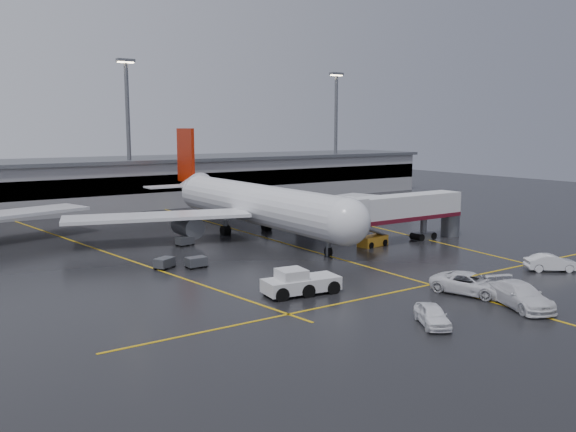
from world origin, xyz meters
TOP-DOWN VIEW (x-y plane):
  - ground at (0.00, 0.00)m, footprint 220.00×220.00m
  - apron_line_centre at (0.00, 0.00)m, footprint 0.25×90.00m
  - apron_line_stop at (0.00, -22.00)m, footprint 60.00×0.25m
  - apron_line_left at (-20.00, 10.00)m, footprint 9.99×69.35m
  - apron_line_right at (18.00, 10.00)m, footprint 7.57×69.64m
  - terminal at (0.00, 47.93)m, footprint 122.00×19.00m
  - light_mast_mid at (-5.00, 42.00)m, footprint 3.00×1.20m
  - light_mast_right at (40.00, 42.00)m, footprint 3.00×1.20m
  - main_airliner at (0.00, 9.70)m, footprint 48.80×45.60m
  - jet_bridge at (11.87, -6.00)m, footprint 19.90×3.40m
  - pushback_tractor at (-11.60, -17.90)m, footprint 6.84×3.55m
  - belt_loader at (7.87, -5.54)m, footprint 4.16×2.39m
  - service_van_a at (0.43, -26.01)m, footprint 4.87×7.15m
  - service_van_b at (0.66, -30.71)m, footprint 4.92×7.20m
  - service_van_c at (13.86, -25.01)m, footprint 5.10×4.34m
  - service_van_d at (-8.41, -29.89)m, footprint 3.81×4.76m
  - baggage_cart_a at (-14.63, -4.10)m, footprint 2.04×1.36m
  - baggage_cart_b at (-17.44, -2.65)m, footprint 2.38×2.11m
  - baggage_cart_c at (-10.74, 7.19)m, footprint 2.23×1.70m

SIDE VIEW (x-z plane):
  - ground at x=0.00m, z-range 0.00..0.00m
  - apron_line_centre at x=0.00m, z-range 0.00..0.02m
  - apron_line_stop at x=0.00m, z-range 0.00..0.02m
  - apron_line_left at x=-20.00m, z-range 0.00..0.02m
  - apron_line_right at x=18.00m, z-range 0.00..0.02m
  - belt_loader at x=7.87m, z-range -0.63..1.86m
  - baggage_cart_a at x=-14.63m, z-range 0.07..1.19m
  - baggage_cart_b at x=-17.44m, z-range 0.07..1.19m
  - baggage_cart_c at x=-10.74m, z-range 0.07..1.19m
  - service_van_d at x=-8.41m, z-range 0.00..1.52m
  - service_van_c at x=13.86m, z-range 0.00..1.65m
  - service_van_a at x=0.43m, z-range 0.00..1.82m
  - pushback_tractor at x=-11.60m, z-range -0.24..2.11m
  - service_van_b at x=0.66m, z-range 0.00..1.93m
  - jet_bridge at x=11.87m, z-range 0.91..6.96m
  - main_airliner at x=0.00m, z-range -2.84..11.26m
  - terminal at x=0.00m, z-range 0.02..8.62m
  - light_mast_mid at x=-5.00m, z-range 1.75..27.20m
  - light_mast_right at x=40.00m, z-range 1.75..27.20m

